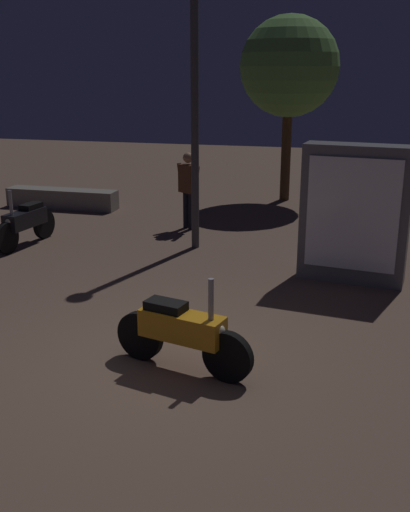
{
  "coord_description": "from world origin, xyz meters",
  "views": [
    {
      "loc": [
        2.04,
        -5.81,
        3.14
      ],
      "look_at": [
        0.34,
        0.85,
        1.0
      ],
      "focal_mm": 41.98,
      "sensor_mm": 36.0,
      "label": 1
    }
  ],
  "objects_px": {
    "motorcycle_black_parked_left": "(26,223)",
    "kiosk_billboard": "(355,214)",
    "person_rider_beside": "(188,184)",
    "streetlamp_far": "(195,74)",
    "motorcycle_orange_foreground": "(182,332)"
  },
  "relations": [
    {
      "from": "motorcycle_black_parked_left",
      "to": "person_rider_beside",
      "type": "bearing_deg",
      "value": 134.38
    },
    {
      "from": "kiosk_billboard",
      "to": "person_rider_beside",
      "type": "bearing_deg",
      "value": -28.62
    },
    {
      "from": "person_rider_beside",
      "to": "kiosk_billboard",
      "type": "relative_size",
      "value": 0.75
    },
    {
      "from": "kiosk_billboard",
      "to": "motorcycle_orange_foreground",
      "type": "bearing_deg",
      "value": 71.36
    },
    {
      "from": "motorcycle_black_parked_left",
      "to": "streetlamp_far",
      "type": "height_order",
      "value": "streetlamp_far"
    },
    {
      "from": "streetlamp_far",
      "to": "motorcycle_black_parked_left",
      "type": "bearing_deg",
      "value": -167.93
    },
    {
      "from": "motorcycle_orange_foreground",
      "to": "motorcycle_black_parked_left",
      "type": "xyz_separation_m",
      "value": [
        -4.19,
        3.96,
        0.0
      ]
    },
    {
      "from": "streetlamp_far",
      "to": "kiosk_billboard",
      "type": "xyz_separation_m",
      "value": [
        2.82,
        -1.15,
        -2.03
      ]
    },
    {
      "from": "streetlamp_far",
      "to": "kiosk_billboard",
      "type": "relative_size",
      "value": 2.3
    },
    {
      "from": "motorcycle_black_parked_left",
      "to": "kiosk_billboard",
      "type": "distance_m",
      "value": 5.96
    },
    {
      "from": "motorcycle_orange_foreground",
      "to": "person_rider_beside",
      "type": "distance_m",
      "value": 6.13
    },
    {
      "from": "motorcycle_black_parked_left",
      "to": "streetlamp_far",
      "type": "xyz_separation_m",
      "value": [
        3.09,
        0.66,
        2.64
      ]
    },
    {
      "from": "motorcycle_black_parked_left",
      "to": "kiosk_billboard",
      "type": "bearing_deg",
      "value": 92.76
    },
    {
      "from": "motorcycle_orange_foreground",
      "to": "kiosk_billboard",
      "type": "xyz_separation_m",
      "value": [
        1.72,
        3.47,
        0.61
      ]
    },
    {
      "from": "motorcycle_black_parked_left",
      "to": "person_rider_beside",
      "type": "relative_size",
      "value": 1.06
    }
  ]
}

